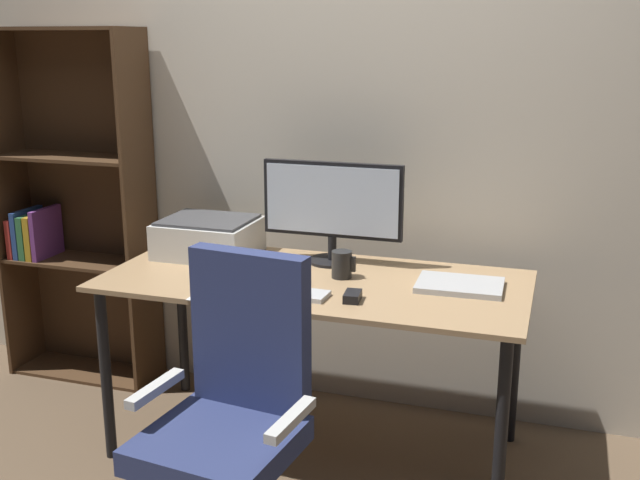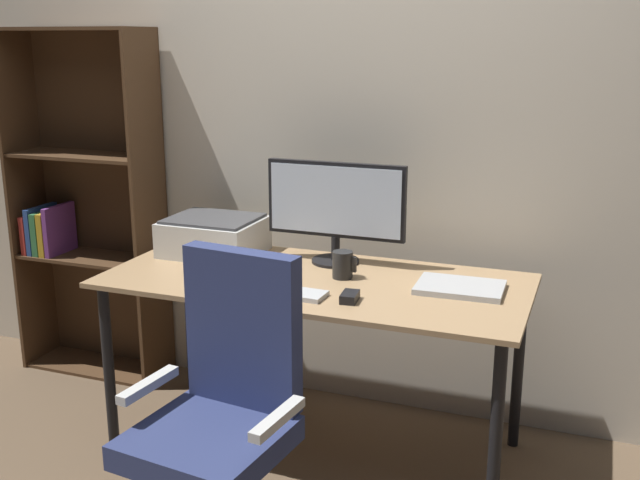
# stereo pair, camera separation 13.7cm
# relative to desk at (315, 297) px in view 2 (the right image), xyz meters

# --- Properties ---
(ground_plane) EXTENTS (12.00, 12.00, 0.00)m
(ground_plane) POSITION_rel_desk_xyz_m (0.00, 0.00, -0.66)
(ground_plane) COLOR brown
(back_wall) EXTENTS (6.40, 0.10, 2.60)m
(back_wall) POSITION_rel_desk_xyz_m (0.00, 0.55, 0.64)
(back_wall) COLOR beige
(back_wall) RESTS_ON ground
(desk) EXTENTS (1.65, 0.76, 0.74)m
(desk) POSITION_rel_desk_xyz_m (0.00, 0.00, 0.00)
(desk) COLOR tan
(desk) RESTS_ON ground
(monitor) EXTENTS (0.59, 0.20, 0.42)m
(monitor) POSITION_rel_desk_xyz_m (0.00, 0.24, 0.32)
(monitor) COLOR black
(monitor) RESTS_ON desk
(keyboard) EXTENTS (0.29, 0.12, 0.02)m
(keyboard) POSITION_rel_desk_xyz_m (-0.02, -0.22, 0.09)
(keyboard) COLOR #B7BABC
(keyboard) RESTS_ON desk
(mouse) EXTENTS (0.07, 0.10, 0.03)m
(mouse) POSITION_rel_desk_xyz_m (0.21, -0.20, 0.09)
(mouse) COLOR black
(mouse) RESTS_ON desk
(coffee_mug) EXTENTS (0.10, 0.08, 0.11)m
(coffee_mug) POSITION_rel_desk_xyz_m (0.10, 0.05, 0.13)
(coffee_mug) COLOR black
(coffee_mug) RESTS_ON desk
(laptop) EXTENTS (0.33, 0.24, 0.02)m
(laptop) POSITION_rel_desk_xyz_m (0.56, 0.06, 0.09)
(laptop) COLOR #B7BABC
(laptop) RESTS_ON desk
(printer) EXTENTS (0.40, 0.34, 0.16)m
(printer) POSITION_rel_desk_xyz_m (-0.54, 0.18, 0.16)
(printer) COLOR silver
(printer) RESTS_ON desk
(paper_sheet) EXTENTS (0.21, 0.30, 0.00)m
(paper_sheet) POSITION_rel_desk_xyz_m (-0.25, -0.24, 0.08)
(paper_sheet) COLOR white
(paper_sheet) RESTS_ON desk
(office_chair) EXTENTS (0.55, 0.54, 1.01)m
(office_chair) POSITION_rel_desk_xyz_m (-0.03, -0.73, -0.20)
(office_chair) COLOR silver
(office_chair) RESTS_ON ground
(bookshelf) EXTENTS (0.74, 0.28, 1.70)m
(bookshelf) POSITION_rel_desk_xyz_m (-1.36, 0.38, 0.17)
(bookshelf) COLOR #4C331E
(bookshelf) RESTS_ON ground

